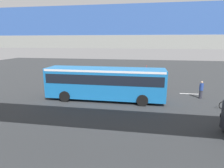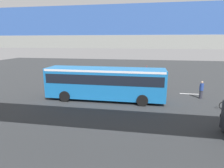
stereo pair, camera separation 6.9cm
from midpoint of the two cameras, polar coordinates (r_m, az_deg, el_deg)
name	(u,v)px [view 2 (the right image)]	position (r m, az deg, el deg)	size (l,w,h in m)	color
ground	(114,96)	(19.86, 0.82, -3.80)	(80.00, 80.00, 0.00)	#2D3033
city_bus	(105,81)	(18.38, -2.06, 0.88)	(11.54, 2.85, 3.15)	#196BB7
pedestrian	(201,90)	(20.99, 25.52, -1.67)	(0.38, 0.38, 1.79)	#2D2D38
traffic_sign	(146,73)	(23.14, 10.48, 3.21)	(0.08, 0.60, 2.80)	slate
lane_dash_leftmost	(189,94)	(22.52, 22.43, -2.77)	(2.00, 0.20, 0.01)	silver
lane_dash_left	(152,92)	(21.98, 12.21, -2.43)	(2.00, 0.20, 0.01)	silver
lane_dash_centre	(118,91)	(22.17, 1.82, -2.00)	(2.00, 0.20, 0.01)	silver
lane_dash_right	(85,89)	(23.05, -8.07, -1.54)	(2.00, 0.20, 0.01)	silver
lane_dash_rightmost	(54,88)	(24.57, -16.98, -1.08)	(2.00, 0.20, 0.01)	silver
pedestrian_overpass	(79,50)	(9.05, -9.63, 10.06)	(31.67, 2.60, 7.05)	gray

